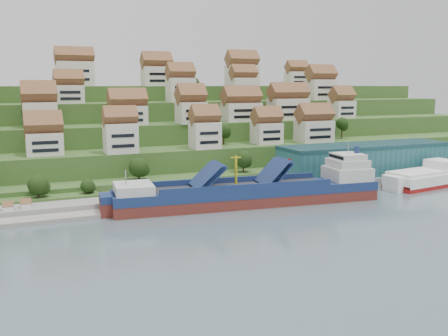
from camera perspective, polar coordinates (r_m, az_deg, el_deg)
name	(u,v)px	position (r m, az deg, el deg)	size (l,w,h in m)	color
ground	(247,206)	(132.38, 2.64, -4.32)	(300.00, 300.00, 0.00)	slate
quay	(284,185)	(154.26, 6.92, -1.97)	(180.00, 14.00, 2.20)	gray
pebble_beach	(9,215)	(131.41, -23.39, -4.99)	(45.00, 20.00, 1.00)	gray
hillside	(147,132)	(227.25, -8.79, 4.10)	(260.00, 128.00, 31.00)	#2D4C1E
hillside_village	(168,103)	(186.00, -6.44, 7.45)	(153.64, 64.42, 29.52)	silver
hillside_trees	(170,128)	(169.51, -6.14, 4.62)	(137.20, 61.81, 32.10)	#1F3812
warehouse	(365,159)	(172.86, 15.85, 1.02)	(60.00, 15.00, 10.00)	#235B61
flagpole	(288,170)	(148.02, 7.30, -0.19)	(1.28, 0.16, 8.00)	gray
cargo_ship	(256,193)	(133.55, 3.68, -2.85)	(72.54, 18.49, 15.84)	maroon
second_ship	(428,178)	(170.18, 22.28, -1.05)	(30.35, 14.90, 8.44)	maroon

